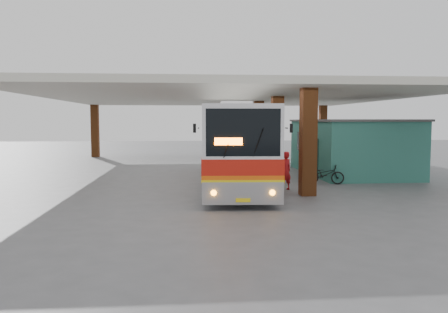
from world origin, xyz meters
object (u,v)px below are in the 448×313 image
at_px(motorcycle, 325,174).
at_px(coach_bus, 234,144).
at_px(pedestrian, 285,171).
at_px(red_chair, 285,159).

bearing_deg(motorcycle, coach_bus, 92.75).
bearing_deg(pedestrian, coach_bus, -73.49).
distance_m(coach_bus, pedestrian, 3.18).
relative_size(motorcycle, red_chair, 2.11).
xyz_separation_m(pedestrian, red_chair, (2.37, 10.40, -0.45)).
relative_size(pedestrian, red_chair, 1.97).
xyz_separation_m(coach_bus, red_chair, (4.41, 8.20, -1.52)).
relative_size(coach_bus, motorcycle, 7.36).
height_order(motorcycle, pedestrian, pedestrian).
relative_size(coach_bus, pedestrian, 7.90).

